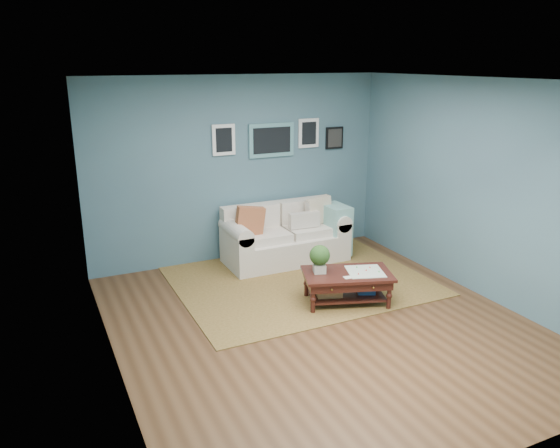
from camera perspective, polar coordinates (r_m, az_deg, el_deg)
room_shell at (r=5.92m, az=4.42°, el=1.71°), size 5.00×5.02×2.70m
area_rug at (r=7.49m, az=2.07°, el=-5.91°), size 3.28×2.63×0.01m
loveseat at (r=8.12m, az=0.98°, el=-1.20°), size 1.84×0.83×0.94m
coffee_table at (r=6.76m, az=6.54°, el=-5.60°), size 1.21×0.93×0.75m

